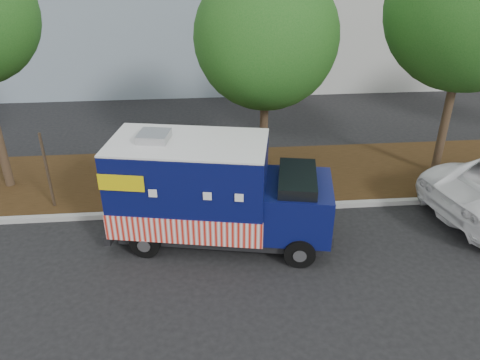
{
  "coord_description": "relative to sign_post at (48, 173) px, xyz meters",
  "views": [
    {
      "loc": [
        -0.5,
        -10.01,
        7.1
      ],
      "look_at": [
        0.45,
        0.6,
        1.45
      ],
      "focal_mm": 35.0,
      "sensor_mm": 36.0,
      "label": 1
    }
  ],
  "objects": [
    {
      "name": "ground",
      "position": [
        4.79,
        -1.96,
        -1.2
      ],
      "size": [
        120.0,
        120.0,
        0.0
      ],
      "primitive_type": "plane",
      "color": "black",
      "rests_on": "ground"
    },
    {
      "name": "curb",
      "position": [
        4.79,
        -0.56,
        -1.12
      ],
      "size": [
        120.0,
        0.18,
        0.15
      ],
      "primitive_type": "cube",
      "color": "#9E9E99",
      "rests_on": "ground"
    },
    {
      "name": "mulch_strip",
      "position": [
        4.79,
        1.54,
        -1.12
      ],
      "size": [
        120.0,
        4.0,
        0.15
      ],
      "primitive_type": "cube",
      "color": "black",
      "rests_on": "ground"
    },
    {
      "name": "tree_b",
      "position": [
        6.29,
        1.83,
        3.21
      ],
      "size": [
        4.23,
        4.23,
        6.53
      ],
      "color": "#38281C",
      "rests_on": "ground"
    },
    {
      "name": "tree_c",
      "position": [
        11.87,
        1.09,
        4.05
      ],
      "size": [
        4.68,
        4.68,
        7.6
      ],
      "color": "#38281C",
      "rests_on": "ground"
    },
    {
      "name": "sign_post",
      "position": [
        0.0,
        0.0,
        0.0
      ],
      "size": [
        0.06,
        0.06,
        2.4
      ],
      "primitive_type": "cube",
      "color": "#473828",
      "rests_on": "ground"
    },
    {
      "name": "food_truck",
      "position": [
        4.44,
        -1.8,
        0.12
      ],
      "size": [
        5.81,
        3.04,
        2.92
      ],
      "rotation": [
        0.0,
        0.0,
        -0.19
      ],
      "color": "black",
      "rests_on": "ground"
    }
  ]
}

